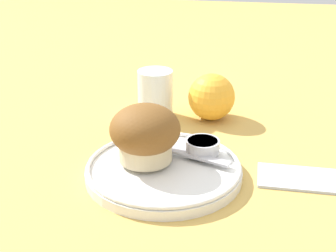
% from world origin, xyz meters
% --- Properties ---
extents(ground_plane, '(3.00, 3.00, 0.00)m').
position_xyz_m(ground_plane, '(0.00, 0.00, 0.00)').
color(ground_plane, tan).
extents(plate, '(0.22, 0.22, 0.02)m').
position_xyz_m(plate, '(0.01, -0.02, 0.01)').
color(plate, white).
rests_on(plate, ground_plane).
extents(muffin, '(0.10, 0.10, 0.08)m').
position_xyz_m(muffin, '(-0.02, -0.01, 0.06)').
color(muffin, beige).
rests_on(muffin, plate).
extents(cream_ramekin, '(0.05, 0.05, 0.02)m').
position_xyz_m(cream_ramekin, '(0.06, 0.03, 0.03)').
color(cream_ramekin, silver).
rests_on(cream_ramekin, plate).
extents(berry_pair, '(0.03, 0.02, 0.02)m').
position_xyz_m(berry_pair, '(-0.00, 0.01, 0.03)').
color(berry_pair, '#4C194C').
rests_on(berry_pair, plate).
extents(butter_knife, '(0.17, 0.07, 0.00)m').
position_xyz_m(butter_knife, '(0.02, 0.02, 0.02)').
color(butter_knife, '#B7B7BC').
rests_on(butter_knife, plate).
extents(orange_fruit, '(0.08, 0.08, 0.08)m').
position_xyz_m(orange_fruit, '(0.05, 0.20, 0.04)').
color(orange_fruit, '#F4A82D').
rests_on(orange_fruit, ground_plane).
extents(juice_glass, '(0.06, 0.06, 0.09)m').
position_xyz_m(juice_glass, '(-0.05, 0.19, 0.04)').
color(juice_glass, silver).
rests_on(juice_glass, ground_plane).
extents(folded_napkin, '(0.12, 0.07, 0.01)m').
position_xyz_m(folded_napkin, '(0.20, 0.01, 0.00)').
color(folded_napkin, '#B2BCCC').
rests_on(folded_napkin, ground_plane).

